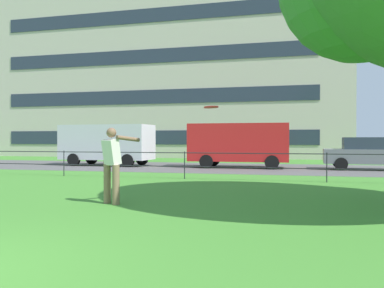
% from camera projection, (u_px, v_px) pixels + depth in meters
% --- Properties ---
extents(street_strip, '(80.00, 7.72, 0.01)m').
position_uv_depth(street_strip, '(217.00, 167.00, 20.95)').
color(street_strip, '#565454').
rests_on(street_strip, ground).
extents(park_fence, '(39.53, 0.04, 1.00)m').
position_uv_depth(park_fence, '(185.00, 160.00, 14.88)').
color(park_fence, '#232328').
rests_on(park_fence, ground).
extents(person_thrower, '(0.75, 0.69, 1.70)m').
position_uv_depth(person_thrower, '(112.00, 163.00, 9.09)').
color(person_thrower, '#846B4C').
rests_on(person_thrower, ground).
extents(frisbee, '(0.30, 0.30, 0.04)m').
position_uv_depth(frisbee, '(211.00, 107.00, 7.51)').
color(frisbee, red).
extents(panel_van_right, '(5.07, 2.24, 2.24)m').
position_uv_depth(panel_van_right, '(107.00, 143.00, 22.60)').
color(panel_van_right, silver).
rests_on(panel_van_right, ground).
extents(panel_van_far_right, '(5.03, 2.16, 2.24)m').
position_uv_depth(panel_van_far_right, '(239.00, 143.00, 20.84)').
color(panel_van_far_right, red).
rests_on(panel_van_far_right, ground).
extents(car_grey_center, '(4.05, 1.91, 1.54)m').
position_uv_depth(car_grey_center, '(367.00, 153.00, 19.34)').
color(car_grey_center, slate).
rests_on(car_grey_center, ground).
extents(apartment_building_background, '(30.59, 15.94, 19.58)m').
position_uv_depth(apartment_building_background, '(178.00, 54.00, 39.67)').
color(apartment_building_background, beige).
rests_on(apartment_building_background, ground).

